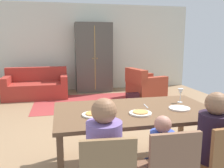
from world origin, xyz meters
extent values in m
cube|color=#957451|center=(0.00, 0.46, -0.01)|extent=(6.86, 6.13, 0.02)
cube|color=beige|center=(0.00, 3.58, 1.35)|extent=(6.86, 0.10, 2.70)
cube|color=brown|center=(0.03, -1.43, 0.74)|extent=(1.88, 1.07, 0.04)
cube|color=brown|center=(-0.85, -0.95, 0.36)|extent=(0.06, 0.06, 0.72)
cube|color=brown|center=(0.91, -0.95, 0.36)|extent=(0.06, 0.06, 0.72)
cylinder|color=white|center=(-0.49, -1.55, 0.77)|extent=(0.25, 0.25, 0.02)
cylinder|color=#E69542|center=(-0.49, -1.55, 0.78)|extent=(0.17, 0.17, 0.01)
cylinder|color=white|center=(0.03, -1.61, 0.77)|extent=(0.25, 0.25, 0.02)
cylinder|color=#E29C4E|center=(0.03, -1.61, 0.78)|extent=(0.17, 0.17, 0.01)
cylinder|color=white|center=(0.55, -1.53, 0.77)|extent=(0.25, 0.25, 0.02)
cylinder|color=silver|center=(0.71, -1.25, 0.76)|extent=(0.06, 0.06, 0.01)
cylinder|color=silver|center=(0.71, -1.25, 0.81)|extent=(0.01, 0.01, 0.09)
cone|color=silver|center=(0.71, -1.25, 0.90)|extent=(0.07, 0.07, 0.09)
cube|color=silver|center=(-0.25, -1.48, 0.76)|extent=(0.04, 0.15, 0.01)
cube|color=silver|center=(0.20, -1.33, 0.76)|extent=(0.03, 0.17, 0.01)
cube|color=olive|center=(-0.51, -2.43, 0.66)|extent=(0.42, 0.08, 0.42)
cylinder|color=#8266AF|center=(-0.49, -2.18, 0.68)|extent=(0.30, 0.30, 0.46)
sphere|color=#9E6B48|center=(-0.49, -2.18, 1.00)|extent=(0.21, 0.21, 0.21)
cube|color=#8E6144|center=(0.02, -2.43, 0.66)|extent=(0.42, 0.05, 0.42)
cylinder|color=#3A50B0|center=(0.03, -2.18, 0.62)|extent=(0.22, 0.22, 0.33)
sphere|color=tan|center=(0.03, -2.18, 0.85)|extent=(0.15, 0.15, 0.15)
cube|color=#955C31|center=(0.55, -2.24, 0.43)|extent=(0.43, 0.43, 0.04)
cylinder|color=#2B1B2C|center=(0.55, -2.18, 0.68)|extent=(0.30, 0.30, 0.46)
sphere|color=#976848|center=(0.55, -2.18, 1.00)|extent=(0.21, 0.21, 0.21)
cube|color=#A33534|center=(-0.22, 1.84, 0.00)|extent=(2.60, 1.80, 0.01)
cube|color=#A43026|center=(-1.49, 2.64, 0.21)|extent=(1.68, 0.84, 0.42)
cube|color=#A43026|center=(-1.49, 2.98, 0.62)|extent=(1.68, 0.20, 0.40)
cube|color=#A43026|center=(-2.25, 2.64, 0.52)|extent=(0.18, 0.84, 0.20)
cube|color=#A43026|center=(-0.74, 2.64, 0.52)|extent=(0.18, 0.84, 0.20)
cube|color=#A33E29|center=(1.49, 2.04, 0.21)|extent=(1.02, 1.02, 0.42)
cube|color=#A33E29|center=(1.16, 1.96, 0.62)|extent=(0.39, 0.87, 0.40)
cube|color=#A33E29|center=(1.57, 1.72, 0.52)|extent=(0.86, 0.37, 0.20)
cube|color=#A33E29|center=(1.41, 2.37, 0.52)|extent=(0.86, 0.37, 0.20)
cube|color=#49473F|center=(0.19, 3.19, 1.05)|extent=(1.10, 0.56, 2.10)
cube|color=#B8913F|center=(0.19, 2.91, 1.05)|extent=(0.02, 0.01, 1.89)
sphere|color=#B8913F|center=(0.13, 2.90, 1.05)|extent=(0.04, 0.04, 0.04)
sphere|color=#B8913F|center=(0.25, 2.90, 1.05)|extent=(0.04, 0.04, 0.04)
cube|color=black|center=(0.94, 1.54, 0.13)|extent=(0.32, 0.16, 0.26)
camera|label=1|loc=(-0.82, -3.96, 1.56)|focal=37.33mm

